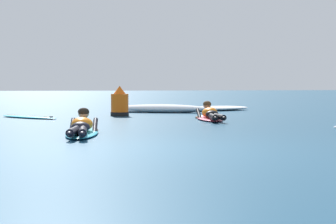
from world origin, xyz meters
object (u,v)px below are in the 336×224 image
object	(u,v)px
surfer_near	(82,128)
channel_marker_buoy	(120,104)
surfer_far	(211,115)
drifting_surfboard	(29,117)

from	to	relation	value
surfer_near	channel_marker_buoy	world-z (taller)	channel_marker_buoy
surfer_far	drifting_surfboard	world-z (taller)	surfer_far
surfer_near	surfer_far	bearing A→B (deg)	47.24
surfer_near	drifting_surfboard	world-z (taller)	surfer_near
surfer_far	drifting_surfboard	xyz separation A→B (m)	(-4.65, 1.94, -0.10)
surfer_near	channel_marker_buoy	bearing A→B (deg)	77.12
surfer_near	surfer_far	distance (m)	5.18
surfer_near	drifting_surfboard	bearing A→B (deg)	101.16
surfer_near	surfer_far	size ratio (longest dim) A/B	1.06
surfer_far	channel_marker_buoy	bearing A→B (deg)	129.49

